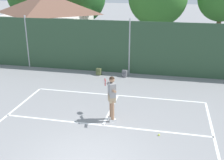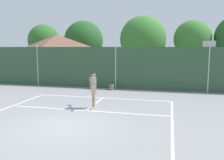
% 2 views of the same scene
% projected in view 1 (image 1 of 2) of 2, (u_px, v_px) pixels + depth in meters
% --- Properties ---
extents(court_markings, '(8.30, 11.10, 0.01)m').
position_uv_depth(court_markings, '(90.00, 152.00, 9.12)').
color(court_markings, white).
rests_on(court_markings, ground).
extents(chainlink_fence, '(26.09, 0.09, 3.26)m').
position_uv_depth(chainlink_fence, '(129.00, 48.00, 16.27)').
color(chainlink_fence, '#2D4C33').
rests_on(chainlink_fence, ground).
extents(clubhouse_building, '(6.39, 5.32, 4.36)m').
position_uv_depth(clubhouse_building, '(49.00, 21.00, 21.89)').
color(clubhouse_building, silver).
rests_on(clubhouse_building, ground).
extents(tennis_player, '(0.78, 1.27, 1.85)m').
position_uv_depth(tennis_player, '(112.00, 94.00, 10.84)').
color(tennis_player, silver).
rests_on(tennis_player, ground).
extents(tennis_ball, '(0.07, 0.07, 0.07)m').
position_uv_depth(tennis_ball, '(159.00, 135.00, 10.08)').
color(tennis_ball, '#CCE033').
rests_on(tennis_ball, ground).
extents(backpack_olive, '(0.32, 0.30, 0.46)m').
position_uv_depth(backpack_olive, '(99.00, 72.00, 16.43)').
color(backpack_olive, '#566038').
rests_on(backpack_olive, ground).
extents(backpack_grey, '(0.32, 0.31, 0.46)m').
position_uv_depth(backpack_grey, '(125.00, 74.00, 16.11)').
color(backpack_grey, slate).
rests_on(backpack_grey, ground).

